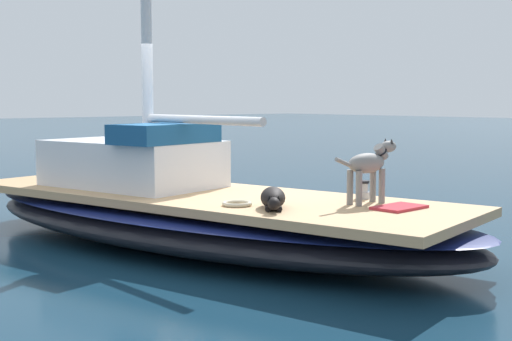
{
  "coord_description": "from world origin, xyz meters",
  "views": [
    {
      "loc": [
        -5.17,
        -6.8,
        1.79
      ],
      "look_at": [
        0.0,
        -1.0,
        1.01
      ],
      "focal_mm": 49.4,
      "sensor_mm": 36.0,
      "label": 1
    }
  ],
  "objects_px": {
    "dog_black": "(273,198)",
    "coiled_rope": "(237,204)",
    "sailboat_main": "(202,219)",
    "deck_towel": "(399,207)",
    "deck_winch": "(363,190)",
    "dog_grey": "(369,165)"
  },
  "relations": [
    {
      "from": "dog_black",
      "to": "coiled_rope",
      "type": "relative_size",
      "value": 2.37
    },
    {
      "from": "deck_towel",
      "to": "deck_winch",
      "type": "bearing_deg",
      "value": 68.09
    },
    {
      "from": "sailboat_main",
      "to": "dog_grey",
      "type": "height_order",
      "value": "dog_grey"
    },
    {
      "from": "dog_black",
      "to": "deck_towel",
      "type": "distance_m",
      "value": 1.32
    },
    {
      "from": "coiled_rope",
      "to": "deck_towel",
      "type": "bearing_deg",
      "value": -48.85
    },
    {
      "from": "coiled_rope",
      "to": "sailboat_main",
      "type": "bearing_deg",
      "value": 72.16
    },
    {
      "from": "dog_grey",
      "to": "coiled_rope",
      "type": "relative_size",
      "value": 2.9
    },
    {
      "from": "sailboat_main",
      "to": "deck_towel",
      "type": "bearing_deg",
      "value": -71.91
    },
    {
      "from": "dog_grey",
      "to": "deck_winch",
      "type": "height_order",
      "value": "dog_grey"
    },
    {
      "from": "dog_black",
      "to": "deck_winch",
      "type": "distance_m",
      "value": 1.27
    },
    {
      "from": "deck_winch",
      "to": "coiled_rope",
      "type": "xyz_separation_m",
      "value": [
        -1.42,
        0.55,
        -0.08
      ]
    },
    {
      "from": "dog_black",
      "to": "coiled_rope",
      "type": "xyz_separation_m",
      "value": [
        -0.16,
        0.4,
        -0.08
      ]
    },
    {
      "from": "dog_grey",
      "to": "deck_towel",
      "type": "bearing_deg",
      "value": -97.12
    },
    {
      "from": "sailboat_main",
      "to": "dog_grey",
      "type": "relative_size",
      "value": 8.1
    },
    {
      "from": "coiled_rope",
      "to": "deck_towel",
      "type": "relative_size",
      "value": 0.58
    },
    {
      "from": "dog_grey",
      "to": "deck_winch",
      "type": "relative_size",
      "value": 4.47
    },
    {
      "from": "dog_black",
      "to": "deck_towel",
      "type": "height_order",
      "value": "dog_black"
    },
    {
      "from": "dog_grey",
      "to": "dog_black",
      "type": "height_order",
      "value": "dog_grey"
    },
    {
      "from": "sailboat_main",
      "to": "deck_towel",
      "type": "distance_m",
      "value": 2.52
    },
    {
      "from": "sailboat_main",
      "to": "coiled_rope",
      "type": "distance_m",
      "value": 1.19
    },
    {
      "from": "dog_grey",
      "to": "dog_black",
      "type": "relative_size",
      "value": 1.22
    },
    {
      "from": "sailboat_main",
      "to": "dog_black",
      "type": "relative_size",
      "value": 9.89
    }
  ]
}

